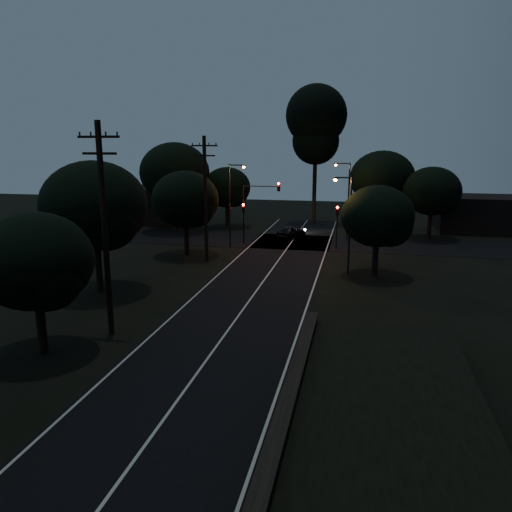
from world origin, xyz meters
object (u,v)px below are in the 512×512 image
at_px(signal_left, 244,216).
at_px(signal_right, 337,219).
at_px(streetlight_b, 347,196).
at_px(utility_pole_far, 205,197).
at_px(signal_mast, 260,201).
at_px(utility_pole_mid, 104,227).
at_px(car, 291,232).
at_px(tall_pine, 316,124).
at_px(streetlight_c, 348,218).
at_px(streetlight_a, 232,200).

relative_size(signal_left, signal_right, 1.00).
bearing_deg(streetlight_b, utility_pole_far, -133.30).
bearing_deg(utility_pole_far, signal_mast, 68.89).
bearing_deg(signal_right, utility_pole_mid, -112.99).
relative_size(signal_left, car, 1.03).
height_order(tall_pine, streetlight_c, tall_pine).
distance_m(signal_mast, streetlight_a, 3.13).
bearing_deg(tall_pine, signal_left, -110.46).
height_order(utility_pole_far, signal_mast, utility_pole_far).
xyz_separation_m(utility_pole_far, signal_left, (1.40, 7.99, -2.65)).
relative_size(utility_pole_far, streetlight_c, 1.40).
bearing_deg(streetlight_c, utility_pole_far, 170.40).
bearing_deg(signal_mast, streetlight_b, 25.99).
bearing_deg(car, signal_mast, 81.27).
bearing_deg(streetlight_b, streetlight_c, -87.86).
bearing_deg(streetlight_c, signal_mast, 131.19).
relative_size(signal_mast, streetlight_c, 0.83).
bearing_deg(signal_right, utility_pole_far, -143.00).
bearing_deg(tall_pine, utility_pole_mid, -99.93).
relative_size(tall_pine, streetlight_a, 2.12).
bearing_deg(signal_right, signal_left, 180.00).
bearing_deg(utility_pole_far, streetlight_a, 83.41).
bearing_deg(car, utility_pole_far, 88.02).
relative_size(utility_pole_mid, streetlight_c, 1.47).
distance_m(utility_pole_mid, signal_right, 27.30).
xyz_separation_m(signal_right, streetlight_b, (0.71, 4.01, 1.80)).
xyz_separation_m(utility_pole_mid, signal_right, (10.60, 24.99, -2.90)).
xyz_separation_m(tall_pine, signal_left, (-5.60, -15.01, -9.38)).
distance_m(utility_pole_mid, streetlight_a, 23.04).
bearing_deg(utility_pole_mid, streetlight_c, 51.74).
height_order(utility_pole_far, signal_left, utility_pole_far).
height_order(utility_pole_mid, signal_left, utility_pole_mid).
xyz_separation_m(streetlight_b, car, (-5.67, 0.13, -3.96)).
bearing_deg(tall_pine, utility_pole_far, -106.93).
height_order(signal_mast, streetlight_b, streetlight_b).
bearing_deg(car, streetlight_c, 136.61).
bearing_deg(signal_mast, car, 58.31).
relative_size(streetlight_a, car, 2.00).
xyz_separation_m(signal_right, streetlight_a, (-9.91, -1.99, 1.80)).
bearing_deg(signal_mast, utility_pole_mid, -97.04).
relative_size(signal_mast, streetlight_b, 0.78).
bearing_deg(utility_pole_mid, tall_pine, 80.07).
relative_size(utility_pole_mid, signal_left, 2.68).
distance_m(utility_pole_mid, signal_mast, 25.22).
distance_m(utility_pole_far, signal_mast, 8.64).
bearing_deg(tall_pine, streetlight_b, -68.62).
bearing_deg(utility_pole_far, streetlight_b, 46.70).
distance_m(utility_pole_far, streetlight_c, 12.05).
height_order(streetlight_b, streetlight_c, streetlight_b).
xyz_separation_m(streetlight_a, car, (4.95, 6.13, -3.96)).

